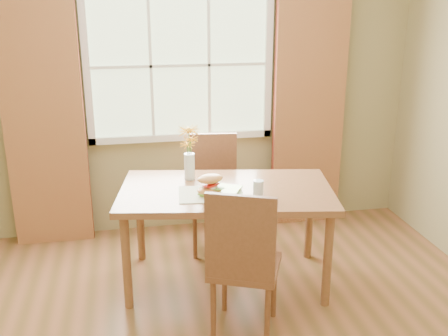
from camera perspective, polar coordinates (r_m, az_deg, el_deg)
name	(u,v)px	position (r m, az deg, el deg)	size (l,w,h in m)	color
room	(219,138)	(2.80, -0.50, 3.24)	(4.24, 3.84, 2.74)	brown
window	(180,65)	(4.59, -4.81, 11.07)	(1.62, 0.06, 1.32)	#B4CA99
curtain_left	(44,119)	(4.59, -19.02, 5.05)	(0.65, 0.08, 2.20)	maroon
curtain_right	(309,108)	(4.83, 9.22, 6.44)	(0.65, 0.08, 2.20)	maroon
dining_table	(226,199)	(3.81, 0.24, -3.35)	(1.65, 1.10, 0.74)	brown
chair_near	(243,259)	(3.24, 2.07, -9.84)	(0.55, 0.55, 1.01)	brown
chair_far	(214,187)	(4.43, -1.15, -2.08)	(0.45, 0.45, 0.97)	brown
placemat	(211,194)	(3.68, -1.43, -2.84)	(0.45, 0.33, 0.01)	#E4E9C5
plate	(221,192)	(3.70, -0.38, -2.59)	(0.25, 0.25, 0.01)	#83C130
croissant_sandwich	(210,184)	(3.63, -1.53, -1.77)	(0.21, 0.16, 0.14)	#E9944F
water_glass	(258,188)	(3.65, 3.75, -2.23)	(0.07, 0.07, 0.11)	silver
flower_vase	(189,148)	(3.92, -3.82, 2.24)	(0.17, 0.17, 0.41)	silver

